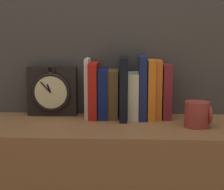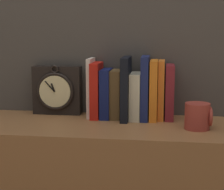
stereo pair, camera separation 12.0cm
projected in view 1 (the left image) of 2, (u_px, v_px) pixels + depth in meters
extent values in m
cube|color=black|center=(53.00, 91.00, 1.46)|extent=(0.19, 0.05, 0.19)
torus|color=black|center=(51.00, 92.00, 1.43)|extent=(0.15, 0.01, 0.15)
cylinder|color=beige|center=(51.00, 92.00, 1.43)|extent=(0.12, 0.01, 0.12)
cube|color=black|center=(49.00, 88.00, 1.42)|extent=(0.02, 0.00, 0.03)
cube|color=black|center=(46.00, 87.00, 1.42)|extent=(0.04, 0.00, 0.04)
torus|color=black|center=(50.00, 70.00, 1.41)|extent=(0.03, 0.01, 0.03)
cube|color=white|center=(88.00, 88.00, 1.42)|extent=(0.02, 0.11, 0.22)
cube|color=red|center=(94.00, 90.00, 1.41)|extent=(0.03, 0.13, 0.21)
cube|color=#121B51|center=(104.00, 93.00, 1.42)|extent=(0.04, 0.12, 0.19)
cube|color=brown|center=(114.00, 94.00, 1.42)|extent=(0.04, 0.12, 0.18)
cube|color=black|center=(124.00, 88.00, 1.39)|extent=(0.03, 0.16, 0.23)
cube|color=beige|center=(133.00, 96.00, 1.41)|extent=(0.04, 0.14, 0.17)
cube|color=navy|center=(143.00, 87.00, 1.40)|extent=(0.03, 0.14, 0.23)
cube|color=orange|center=(151.00, 89.00, 1.40)|extent=(0.03, 0.13, 0.22)
cube|color=orange|center=(158.00, 89.00, 1.41)|extent=(0.02, 0.11, 0.22)
cube|color=maroon|center=(166.00, 91.00, 1.41)|extent=(0.03, 0.11, 0.20)
cylinder|color=#9E382D|center=(197.00, 114.00, 1.28)|extent=(0.08, 0.08, 0.09)
torus|color=#9E382D|center=(209.00, 115.00, 1.28)|extent=(0.01, 0.07, 0.07)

